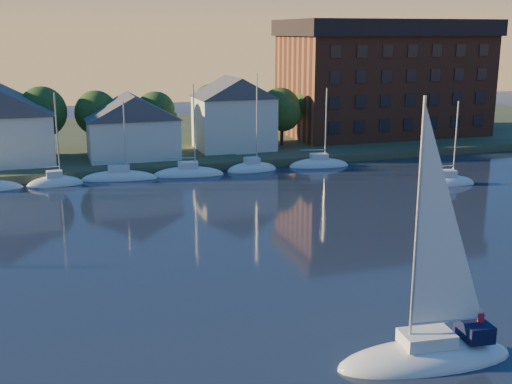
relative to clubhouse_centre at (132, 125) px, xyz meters
name	(u,v)px	position (x,y,z in m)	size (l,w,h in m)	color
ground	(413,378)	(6.00, -57.00, -5.13)	(260.00, 260.00, 0.00)	black
shoreline_land	(157,141)	(6.00, 18.00, -5.13)	(160.00, 50.00, 2.00)	#364226
wooden_dock	(188,169)	(6.00, -5.00, -5.13)	(120.00, 3.00, 1.00)	brown
clubhouse_centre	(132,125)	(0.00, 0.00, 0.00)	(11.55, 8.40, 8.08)	silver
clubhouse_east	(234,112)	(14.00, 2.00, 0.87)	(10.50, 8.40, 9.80)	silver
condo_block	(384,77)	(40.00, 7.95, 4.66)	(31.00, 17.00, 17.40)	brown
tree_line	(184,102)	(8.00, 6.00, 2.04)	(93.40, 5.40, 8.90)	#3A2B1A
moored_fleet	(90,181)	(-6.00, -8.00, -5.03)	(63.50, 2.40, 12.05)	silver
hero_sailboat	(429,350)	(7.63, -55.81, -4.52)	(9.85, 4.05, 14.83)	silver
drifting_sailboat_right	(447,184)	(31.86, -21.96, -5.04)	(6.67, 3.28, 10.41)	silver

